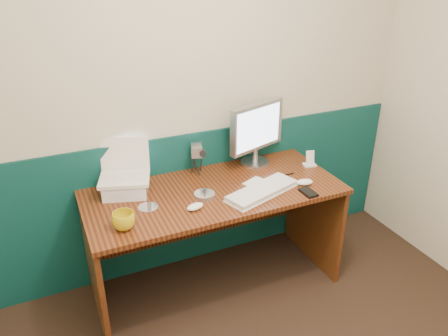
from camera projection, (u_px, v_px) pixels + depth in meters
name	position (u px, v px, depth m)	size (l,w,h in m)	color
back_wall	(170.00, 99.00, 2.75)	(3.50, 0.04, 2.50)	beige
wainscot	(176.00, 203.00, 3.07)	(3.48, 0.02, 1.00)	#083436
desk	(215.00, 240.00, 2.88)	(1.60, 0.70, 0.75)	#3D140B
laptop_riser	(125.00, 187.00, 2.66)	(0.26, 0.22, 0.09)	silver
laptop	(123.00, 162.00, 2.59)	(0.30, 0.23, 0.25)	white
monitor	(256.00, 133.00, 2.97)	(0.45, 0.13, 0.45)	#B3B4B8
keyboard	(262.00, 191.00, 2.68)	(0.48, 0.16, 0.03)	silver
mouse_right	(305.00, 182.00, 2.78)	(0.11, 0.06, 0.04)	white
mouse_left	(195.00, 207.00, 2.51)	(0.10, 0.06, 0.03)	white
mug	(124.00, 221.00, 2.32)	(0.12, 0.12, 0.10)	gold
camcorder	(197.00, 159.00, 2.89)	(0.09, 0.14, 0.21)	#B2B2B7
cd_spindle	(205.00, 195.00, 2.64)	(0.13, 0.13, 0.03)	silver
cd_loose_a	(148.00, 207.00, 2.54)	(0.12, 0.12, 0.00)	silver
pen	(284.00, 175.00, 2.89)	(0.01, 0.01, 0.14)	black
papers	(255.00, 182.00, 2.81)	(0.15, 0.10, 0.00)	white
dock	(309.00, 165.00, 3.03)	(0.08, 0.06, 0.02)	silver
music_player	(310.00, 157.00, 3.00)	(0.06, 0.01, 0.10)	white
pda	(308.00, 192.00, 2.68)	(0.07, 0.12, 0.01)	black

